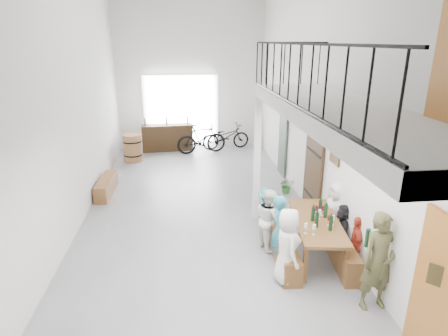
{
  "coord_description": "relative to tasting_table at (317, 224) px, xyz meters",
  "views": [
    {
      "loc": [
        -0.32,
        -8.39,
        4.02
      ],
      "look_at": [
        0.54,
        -0.5,
        1.31
      ],
      "focal_mm": 30.0,
      "sensor_mm": 36.0,
      "label": 1
    }
  ],
  "objects": [
    {
      "name": "floor",
      "position": [
        -2.13,
        2.22,
        -0.71
      ],
      "size": [
        12.0,
        12.0,
        0.0
      ],
      "primitive_type": "plane",
      "color": "slate",
      "rests_on": "ground"
    },
    {
      "name": "room_walls",
      "position": [
        -2.13,
        2.22,
        2.85
      ],
      "size": [
        12.0,
        12.0,
        12.0
      ],
      "color": "white",
      "rests_on": "ground"
    },
    {
      "name": "gateway_portal",
      "position": [
        -2.53,
        8.16,
        0.69
      ],
      "size": [
        2.8,
        0.08,
        2.8
      ],
      "primitive_type": "cube",
      "color": "white",
      "rests_on": "ground"
    },
    {
      "name": "right_wall_decor",
      "position": [
        0.57,
        0.36,
        1.04
      ],
      "size": [
        0.07,
        8.28,
        5.07
      ],
      "color": "#9D5B21",
      "rests_on": "ground"
    },
    {
      "name": "balcony",
      "position": [
        -0.15,
        -0.9,
        2.26
      ],
      "size": [
        1.52,
        5.62,
        4.0
      ],
      "color": "silver",
      "rests_on": "ground"
    },
    {
      "name": "tasting_table",
      "position": [
        0.0,
        0.0,
        0.0
      ],
      "size": [
        1.08,
        2.09,
        0.79
      ],
      "rotation": [
        0.0,
        0.0,
        -0.14
      ],
      "color": "brown",
      "rests_on": "ground"
    },
    {
      "name": "bench_inner",
      "position": [
        -0.65,
        0.04,
        -0.47
      ],
      "size": [
        0.42,
        2.03,
        0.46
      ],
      "primitive_type": "cube",
      "rotation": [
        0.0,
        0.0,
        -0.05
      ],
      "color": "brown",
      "rests_on": "ground"
    },
    {
      "name": "bench_wall",
      "position": [
        0.44,
        -0.01,
        -0.46
      ],
      "size": [
        0.53,
        2.19,
        0.5
      ],
      "primitive_type": "cube",
      "rotation": [
        0.0,
        0.0,
        -0.11
      ],
      "color": "brown",
      "rests_on": "ground"
    },
    {
      "name": "tableware",
      "position": [
        0.02,
        -0.12,
        0.23
      ],
      "size": [
        0.66,
        0.88,
        0.35
      ],
      "color": "black",
      "rests_on": "tasting_table"
    },
    {
      "name": "side_bench",
      "position": [
        -4.63,
        3.71,
        -0.49
      ],
      "size": [
        0.39,
        1.56,
        0.44
      ],
      "primitive_type": "cube",
      "rotation": [
        0.0,
        0.0,
        -0.03
      ],
      "color": "brown",
      "rests_on": "ground"
    },
    {
      "name": "oak_barrel",
      "position": [
        -4.25,
        6.63,
        -0.23
      ],
      "size": [
        0.65,
        0.65,
        0.95
      ],
      "color": "olive",
      "rests_on": "ground"
    },
    {
      "name": "serving_counter",
      "position": [
        -3.09,
        7.87,
        -0.21
      ],
      "size": [
        1.93,
        0.67,
        1.0
      ],
      "primitive_type": "cube",
      "rotation": [
        0.0,
        0.0,
        0.08
      ],
      "color": "#322011",
      "rests_on": "ground"
    },
    {
      "name": "counter_bottles",
      "position": [
        -3.09,
        7.89,
        0.43
      ],
      "size": [
        1.65,
        0.22,
        0.28
      ],
      "color": "black",
      "rests_on": "serving_counter"
    },
    {
      "name": "guest_left_a",
      "position": [
        -0.76,
        -0.71,
        -0.02
      ],
      "size": [
        0.46,
        0.68,
        1.37
      ],
      "primitive_type": "imported",
      "rotation": [
        0.0,
        0.0,
        1.6
      ],
      "color": "white",
      "rests_on": "ground"
    },
    {
      "name": "guest_left_b",
      "position": [
        -0.74,
        -0.11,
        -0.02
      ],
      "size": [
        0.42,
        0.55,
        1.38
      ],
      "primitive_type": "imported",
      "rotation": [
        0.0,
        0.0,
        1.39
      ],
      "color": "teal",
      "rests_on": "ground"
    },
    {
      "name": "guest_left_c",
      "position": [
        -0.82,
        0.43,
        -0.07
      ],
      "size": [
        0.59,
        0.7,
        1.27
      ],
      "primitive_type": "imported",
      "rotation": [
        0.0,
        0.0,
        1.76
      ],
      "color": "white",
      "rests_on": "ground"
    },
    {
      "name": "guest_left_d",
      "position": [
        -0.76,
        0.91,
        -0.16
      ],
      "size": [
        0.59,
        0.8,
        1.1
      ],
      "primitive_type": "imported",
      "rotation": [
        0.0,
        0.0,
        1.86
      ],
      "color": "teal",
      "rests_on": "ground"
    },
    {
      "name": "guest_right_a",
      "position": [
        0.6,
        -0.45,
        -0.19
      ],
      "size": [
        0.41,
        0.65,
        1.04
      ],
      "primitive_type": "imported",
      "rotation": [
        0.0,
        0.0,
        -1.84
      ],
      "color": "#B2311E",
      "rests_on": "ground"
    },
    {
      "name": "guest_right_b",
      "position": [
        0.59,
        0.11,
        -0.19
      ],
      "size": [
        0.57,
        1.0,
        1.03
      ],
      "primitive_type": "imported",
      "rotation": [
        0.0,
        0.0,
        -1.87
      ],
      "color": "black",
      "rests_on": "ground"
    },
    {
      "name": "guest_right_c",
      "position": [
        0.62,
        0.61,
        -0.07
      ],
      "size": [
        0.45,
        0.65,
        1.28
      ],
      "primitive_type": "imported",
      "rotation": [
        0.0,
        0.0,
        -1.5
      ],
      "color": "white",
      "rests_on": "ground"
    },
    {
      "name": "host_standing",
      "position": [
        0.44,
        -1.51,
        0.11
      ],
      "size": [
        0.63,
        0.45,
        1.62
      ],
      "primitive_type": "imported",
      "rotation": [
        0.0,
        0.0,
        0.12
      ],
      "color": "#4A4A2A",
      "rests_on": "ground"
    },
    {
      "name": "potted_plant",
      "position": [
        0.32,
        3.19,
        -0.48
      ],
      "size": [
        0.4,
        0.35,
        0.45
      ],
      "primitive_type": "imported",
      "rotation": [
        0.0,
        0.0,
        0.01
      ],
      "color": "#20501E",
      "rests_on": "ground"
    },
    {
      "name": "bicycle_near",
      "position": [
        -0.85,
        7.82,
        -0.22
      ],
      "size": [
        1.95,
        0.99,
        0.98
      ],
      "primitive_type": "imported",
      "rotation": [
        0.0,
        0.0,
        1.76
      ],
      "color": "black",
      "rests_on": "ground"
    },
    {
      "name": "bicycle_far",
      "position": [
        -1.82,
        7.33,
        -0.15
      ],
      "size": [
        1.91,
        0.87,
        1.11
      ],
      "primitive_type": "imported",
      "rotation": [
        0.0,
        0.0,
        1.76
      ],
      "color": "black",
      "rests_on": "ground"
    }
  ]
}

